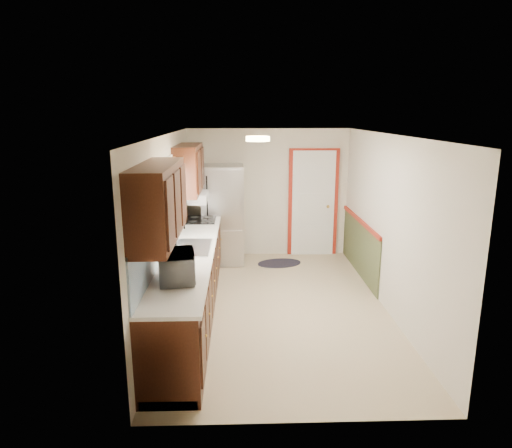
{
  "coord_description": "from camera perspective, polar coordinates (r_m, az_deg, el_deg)",
  "views": [
    {
      "loc": [
        -0.52,
        -6.0,
        2.68
      ],
      "look_at": [
        -0.31,
        0.25,
        1.15
      ],
      "focal_mm": 32.0,
      "sensor_mm": 36.0,
      "label": 1
    }
  ],
  "objects": [
    {
      "name": "microwave",
      "position": [
        4.91,
        -9.85,
        -4.89
      ],
      "size": [
        0.39,
        0.59,
        0.37
      ],
      "primitive_type": "imported",
      "rotation": [
        0.0,
        0.0,
        1.73
      ],
      "color": "white",
      "rests_on": "kitchen_run"
    },
    {
      "name": "ceiling_fixture",
      "position": [
        5.81,
        0.23,
        10.61
      ],
      "size": [
        0.3,
        0.3,
        0.06
      ],
      "primitive_type": "cylinder",
      "color": "#FFD88C",
      "rests_on": "room_shell"
    },
    {
      "name": "room_shell",
      "position": [
        6.2,
        2.92,
        -0.07
      ],
      "size": [
        3.2,
        5.2,
        2.52
      ],
      "color": "tan",
      "rests_on": "ground"
    },
    {
      "name": "kitchen_run",
      "position": [
        6.04,
        -8.67,
        -4.41
      ],
      "size": [
        0.63,
        4.0,
        2.2
      ],
      "color": "#34160B",
      "rests_on": "ground"
    },
    {
      "name": "cooktop",
      "position": [
        7.62,
        -6.93,
        0.53
      ],
      "size": [
        0.49,
        0.59,
        0.02
      ],
      "primitive_type": "cube",
      "color": "black",
      "rests_on": "kitchen_run"
    },
    {
      "name": "rug",
      "position": [
        8.36,
        2.93,
        -4.91
      ],
      "size": [
        0.89,
        0.68,
        0.01
      ],
      "primitive_type": "ellipsoid",
      "rotation": [
        0.0,
        0.0,
        0.22
      ],
      "color": "black",
      "rests_on": "ground"
    },
    {
      "name": "refrigerator",
      "position": [
        8.25,
        -4.17,
        1.18
      ],
      "size": [
        0.76,
        0.75,
        1.78
      ],
      "rotation": [
        0.0,
        0.0,
        0.02
      ],
      "color": "#B7B7BC",
      "rests_on": "ground"
    },
    {
      "name": "back_wall_trim",
      "position": [
        8.53,
        8.33,
        1.49
      ],
      "size": [
        1.12,
        2.3,
        2.08
      ],
      "color": "maroon",
      "rests_on": "ground"
    }
  ]
}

